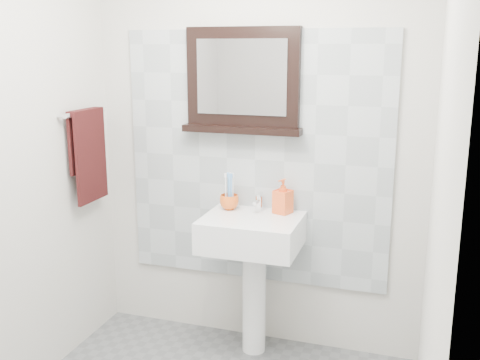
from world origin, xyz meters
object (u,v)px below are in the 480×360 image
object	(u,v)px
framed_mirror	(243,83)
hand_towel	(88,148)
soap_dispenser	(283,196)
pedestal_sink	(252,247)
toothbrush_cup	(229,202)

from	to	relation	value
framed_mirror	hand_towel	bearing A→B (deg)	-162.02
soap_dispenser	pedestal_sink	bearing A→B (deg)	-119.42
pedestal_sink	framed_mirror	size ratio (longest dim) A/B	1.35
pedestal_sink	toothbrush_cup	world-z (taller)	pedestal_sink
framed_mirror	hand_towel	world-z (taller)	framed_mirror
toothbrush_cup	soap_dispenser	xyz separation A→B (m)	(0.32, 0.02, 0.06)
soap_dispenser	toothbrush_cup	bearing A→B (deg)	-156.26
toothbrush_cup	hand_towel	world-z (taller)	hand_towel
soap_dispenser	framed_mirror	distance (m)	0.69
pedestal_sink	hand_towel	world-z (taller)	hand_towel
pedestal_sink	toothbrush_cup	xyz separation A→B (m)	(-0.17, 0.10, 0.23)
hand_towel	soap_dispenser	bearing A→B (deg)	11.01
soap_dispenser	hand_towel	size ratio (longest dim) A/B	0.37
soap_dispenser	framed_mirror	world-z (taller)	framed_mirror
pedestal_sink	soap_dispenser	distance (m)	0.34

